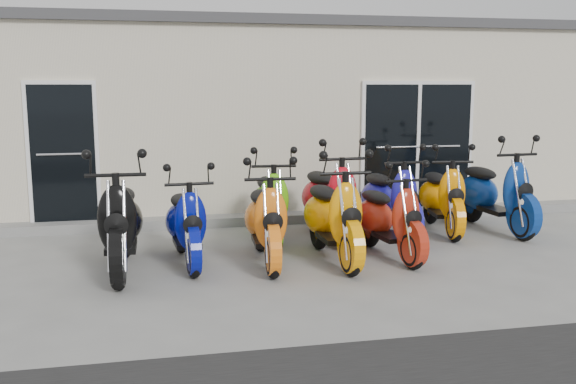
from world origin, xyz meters
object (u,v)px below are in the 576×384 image
Objects in this scene: scooter_front_orange_b at (333,204)px; scooter_back_yellow at (443,187)px; scooter_front_red at (389,207)px; scooter_back_green at (270,192)px; scooter_back_red at (330,188)px; scooter_back_blue at (390,188)px; scooter_back_extra at (496,182)px; scooter_front_orange_a at (266,209)px; scooter_front_black at (120,209)px; scooter_front_blue at (186,212)px.

scooter_back_yellow is (2.09, 1.26, -0.04)m from scooter_front_orange_b.
scooter_back_green is at bearing 130.98° from scooter_front_red.
scooter_back_green is 2.68m from scooter_back_yellow.
scooter_back_red is 1.81m from scooter_back_yellow.
scooter_front_orange_b is 1.38m from scooter_back_green.
scooter_back_blue is at bearing 3.91° from scooter_back_green.
scooter_back_extra is at bearing 2.69° from scooter_back_green.
scooter_front_red is at bearing -71.30° from scooter_back_red.
scooter_front_orange_a is 3.96m from scooter_back_extra.
scooter_back_green is at bearing 79.74° from scooter_front_orange_a.
scooter_front_black is at bearing -146.06° from scooter_back_green.
scooter_front_blue is at bearing -161.23° from scooter_back_red.
scooter_back_red is 0.96m from scooter_back_blue.
scooter_back_yellow is at bearing 9.94° from scooter_front_blue.
scooter_back_extra is at bearing 19.67° from scooter_front_orange_b.
scooter_back_red is 1.08× the size of scooter_back_blue.
scooter_front_orange_a is (0.99, -0.18, 0.04)m from scooter_front_blue.
scooter_front_blue is at bearing -157.11° from scooter_back_yellow.
scooter_front_orange_a is 0.95× the size of scooter_front_orange_b.
scooter_front_blue is at bearing 14.08° from scooter_front_black.
scooter_back_blue is (2.10, 1.18, 0.00)m from scooter_front_orange_a.
scooter_front_orange_b is at bearing -12.14° from scooter_front_blue.
scooter_back_extra reaches higher than scooter_back_green.
scooter_back_blue is 0.85m from scooter_back_yellow.
scooter_front_black is 4.05m from scooter_back_blue.
scooter_back_blue is at bearing -0.31° from scooter_back_red.
scooter_front_orange_a is (1.77, 0.01, -0.07)m from scooter_front_black.
scooter_back_blue is (3.09, 1.00, 0.04)m from scooter_front_blue.
scooter_back_blue is (0.47, 1.21, 0.04)m from scooter_front_red.
scooter_back_green is (-0.59, 1.25, -0.03)m from scooter_front_orange_b.
scooter_back_red is at bearing 21.56° from scooter_front_black.
scooter_back_blue reaches higher than scooter_back_yellow.
scooter_back_red is at bearing -0.90° from scooter_back_green.
scooter_back_extra is at bearing 11.95° from scooter_front_black.
scooter_front_black is 1.01× the size of scooter_back_extra.
scooter_back_red is at bearing 106.00° from scooter_front_red.
scooter_back_red is 1.00× the size of scooter_back_extra.
scooter_front_black is 3.41m from scooter_front_red.
scooter_front_black reaches higher than scooter_front_blue.
scooter_back_yellow is (4.72, 1.19, -0.07)m from scooter_front_black.
scooter_front_blue is 1.86m from scooter_front_orange_b.
scooter_front_orange_a is at bearing 0.89° from scooter_front_black.
scooter_front_red is (3.41, -0.02, -0.11)m from scooter_front_black.
scooter_back_green is 1.83m from scooter_back_blue.
scooter_back_yellow is at bearing 24.68° from scooter_front_orange_a.
scooter_front_orange_a is at bearing -140.62° from scooter_back_red.
scooter_front_orange_a is 0.86m from scooter_front_orange_b.
scooter_front_black is 1.04× the size of scooter_front_orange_b.
scooter_front_orange_b reaches higher than scooter_front_red.
scooter_front_orange_a is at bearing -14.77° from scooter_front_blue.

